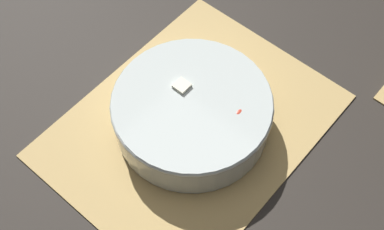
# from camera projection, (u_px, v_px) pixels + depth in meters

# --- Properties ---
(ground_plane) EXTENTS (6.00, 6.00, 0.00)m
(ground_plane) POSITION_uv_depth(u_px,v_px,m) (192.00, 126.00, 0.96)
(ground_plane) COLOR #2D2823
(bamboo_mat_center) EXTENTS (0.49, 0.38, 0.01)m
(bamboo_mat_center) POSITION_uv_depth(u_px,v_px,m) (192.00, 125.00, 0.96)
(bamboo_mat_center) COLOR tan
(bamboo_mat_center) RESTS_ON ground_plane
(fruit_salad_bowl) EXTENTS (0.28, 0.28, 0.08)m
(fruit_salad_bowl) POSITION_uv_depth(u_px,v_px,m) (192.00, 111.00, 0.92)
(fruit_salad_bowl) COLOR silver
(fruit_salad_bowl) RESTS_ON bamboo_mat_center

